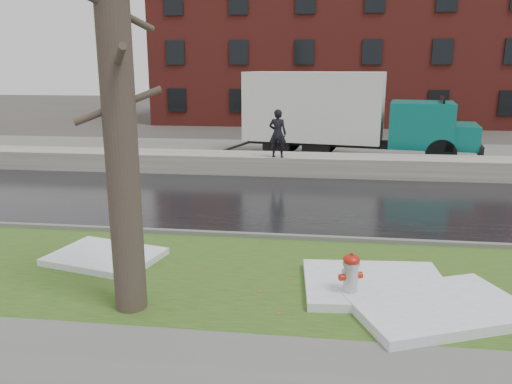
# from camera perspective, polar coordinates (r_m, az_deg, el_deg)

# --- Properties ---
(ground) EXTENTS (120.00, 120.00, 0.00)m
(ground) POSITION_cam_1_polar(r_m,az_deg,el_deg) (11.18, 1.60, -7.15)
(ground) COLOR #47423D
(ground) RESTS_ON ground
(verge) EXTENTS (60.00, 4.50, 0.04)m
(verge) POSITION_cam_1_polar(r_m,az_deg,el_deg) (10.03, 0.86, -9.62)
(verge) COLOR #294617
(verge) RESTS_ON ground
(road) EXTENTS (60.00, 7.00, 0.03)m
(road) POSITION_cam_1_polar(r_m,az_deg,el_deg) (15.44, 3.31, -1.08)
(road) COLOR black
(road) RESTS_ON ground
(parking_lot) EXTENTS (60.00, 9.00, 0.03)m
(parking_lot) POSITION_cam_1_polar(r_m,az_deg,el_deg) (23.74, 4.82, 4.26)
(parking_lot) COLOR slate
(parking_lot) RESTS_ON ground
(curb) EXTENTS (60.00, 0.15, 0.14)m
(curb) POSITION_cam_1_polar(r_m,az_deg,el_deg) (12.09, 2.09, -5.14)
(curb) COLOR slate
(curb) RESTS_ON ground
(snowbank) EXTENTS (60.00, 1.60, 0.75)m
(snowbank) POSITION_cam_1_polar(r_m,az_deg,el_deg) (19.45, 4.23, 3.17)
(snowbank) COLOR #B1ABA2
(snowbank) RESTS_ON ground
(brick_building) EXTENTS (26.00, 12.00, 10.00)m
(brick_building) POSITION_cam_1_polar(r_m,az_deg,el_deg) (40.39, 9.11, 15.28)
(brick_building) COLOR maroon
(brick_building) RESTS_ON ground
(bg_tree_left) EXTENTS (1.40, 1.62, 6.50)m
(bg_tree_left) POSITION_cam_1_polar(r_m,az_deg,el_deg) (34.91, -14.87, 12.47)
(bg_tree_left) COLOR brown
(bg_tree_left) RESTS_ON ground
(bg_tree_center) EXTENTS (1.40, 1.62, 6.50)m
(bg_tree_center) POSITION_cam_1_polar(r_m,az_deg,el_deg) (37.05, -3.62, 12.97)
(bg_tree_center) COLOR brown
(bg_tree_center) RESTS_ON ground
(fire_hydrant) EXTENTS (0.44, 0.42, 0.90)m
(fire_hydrant) POSITION_cam_1_polar(r_m,az_deg,el_deg) (8.99, 10.76, -9.34)
(fire_hydrant) COLOR #ADB1B5
(fire_hydrant) RESTS_ON verge
(tree) EXTENTS (1.30, 1.48, 6.67)m
(tree) POSITION_cam_1_polar(r_m,az_deg,el_deg) (8.18, -15.41, 9.01)
(tree) COLOR brown
(tree) RESTS_ON verge
(box_truck) EXTENTS (11.69, 4.21, 3.86)m
(box_truck) POSITION_cam_1_polar(r_m,az_deg,el_deg) (22.79, 9.76, 8.83)
(box_truck) COLOR black
(box_truck) RESTS_ON ground
(worker) EXTENTS (0.70, 0.50, 1.80)m
(worker) POSITION_cam_1_polar(r_m,az_deg,el_deg) (18.69, 2.49, 6.70)
(worker) COLOR black
(worker) RESTS_ON snowbank
(snow_patch_near) EXTENTS (2.74, 2.18, 0.16)m
(snow_patch_near) POSITION_cam_1_polar(r_m,az_deg,el_deg) (9.69, 13.48, -10.27)
(snow_patch_near) COLOR white
(snow_patch_near) RESTS_ON verge
(snow_patch_far) EXTENTS (2.52, 2.08, 0.14)m
(snow_patch_far) POSITION_cam_1_polar(r_m,az_deg,el_deg) (11.24, -16.86, -7.08)
(snow_patch_far) COLOR white
(snow_patch_far) RESTS_ON verge
(snow_patch_side) EXTENTS (3.27, 2.73, 0.18)m
(snow_patch_side) POSITION_cam_1_polar(r_m,az_deg,el_deg) (9.11, 20.00, -12.31)
(snow_patch_side) COLOR white
(snow_patch_side) RESTS_ON verge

